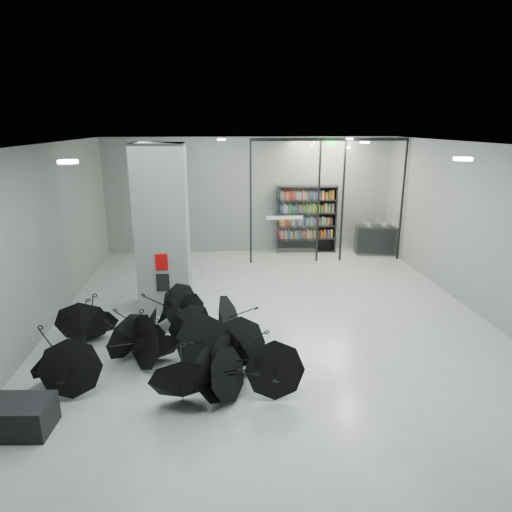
{
  "coord_description": "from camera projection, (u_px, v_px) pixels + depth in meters",
  "views": [
    {
      "loc": [
        -1.25,
        -8.74,
        4.41
      ],
      "look_at": [
        -0.3,
        1.5,
        1.4
      ],
      "focal_mm": 31.7,
      "sensor_mm": 36.0,
      "label": 1
    }
  ],
  "objects": [
    {
      "name": "room",
      "position": [
        278.0,
        207.0,
        8.9
      ],
      "size": [
        14.0,
        14.02,
        4.01
      ],
      "color": "gray",
      "rests_on": "ground"
    },
    {
      "name": "column",
      "position": [
        163.0,
        229.0,
        10.82
      ],
      "size": [
        1.2,
        1.2,
        4.0
      ],
      "primitive_type": "cube",
      "color": "slate",
      "rests_on": "ground"
    },
    {
      "name": "fire_cabinet",
      "position": [
        162.0,
        262.0,
        10.41
      ],
      "size": [
        0.28,
        0.04,
        0.38
      ],
      "primitive_type": "cube",
      "color": "#A50A07",
      "rests_on": "column"
    },
    {
      "name": "info_panel",
      "position": [
        163.0,
        282.0,
        10.55
      ],
      "size": [
        0.3,
        0.03,
        0.42
      ],
      "primitive_type": "cube",
      "color": "black",
      "rests_on": "column"
    },
    {
      "name": "exit_sign",
      "position": [
        332.0,
        144.0,
        13.9
      ],
      "size": [
        0.3,
        0.06,
        0.15
      ],
      "primitive_type": "cube",
      "color": "#0CE533",
      "rests_on": "room"
    },
    {
      "name": "glass_partition",
      "position": [
        328.0,
        196.0,
        14.55
      ],
      "size": [
        5.06,
        0.08,
        4.0
      ],
      "color": "silver",
      "rests_on": "ground"
    },
    {
      "name": "bench",
      "position": [
        0.0,
        417.0,
        6.68
      ],
      "size": [
        1.56,
        0.77,
        0.49
      ],
      "primitive_type": "cube",
      "rotation": [
        0.0,
        0.0,
        -0.08
      ],
      "color": "black",
      "rests_on": "ground"
    },
    {
      "name": "bookshelf",
      "position": [
        306.0,
        219.0,
        15.99
      ],
      "size": [
        2.16,
        0.6,
        2.34
      ],
      "primitive_type": null,
      "rotation": [
        0.0,
        0.0,
        -0.08
      ],
      "color": "black",
      "rests_on": "ground"
    },
    {
      "name": "shop_counter",
      "position": [
        379.0,
        240.0,
        15.86
      ],
      "size": [
        1.72,
        0.88,
        0.99
      ],
      "primitive_type": "cube",
      "rotation": [
        0.0,
        0.0,
        -0.14
      ],
      "color": "black",
      "rests_on": "ground"
    },
    {
      "name": "umbrella_cluster",
      "position": [
        166.0,
        349.0,
        8.58
      ],
      "size": [
        4.95,
        4.54,
        1.3
      ],
      "color": "black",
      "rests_on": "ground"
    }
  ]
}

